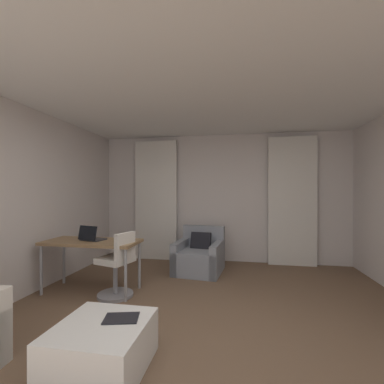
{
  "coord_description": "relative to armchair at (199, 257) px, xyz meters",
  "views": [
    {
      "loc": [
        0.35,
        -2.46,
        1.43
      ],
      "look_at": [
        -0.35,
        1.48,
        1.42
      ],
      "focal_mm": 24.64,
      "sensor_mm": 36.0,
      "label": 1
    }
  ],
  "objects": [
    {
      "name": "ground_plane",
      "position": [
        0.34,
        -2.19,
        -0.27
      ],
      "size": [
        12.0,
        12.0,
        0.0
      ],
      "primitive_type": "plane",
      "color": "brown"
    },
    {
      "name": "wall_window",
      "position": [
        0.34,
        0.84,
        1.03
      ],
      "size": [
        5.12,
        0.06,
        2.6
      ],
      "color": "silver",
      "rests_on": "ground"
    },
    {
      "name": "ceiling",
      "position": [
        0.34,
        -2.19,
        2.36
      ],
      "size": [
        5.12,
        6.12,
        0.06
      ],
      "primitive_type": "cube",
      "color": "white",
      "rests_on": "wall_left"
    },
    {
      "name": "curtain_left_panel",
      "position": [
        -1.04,
        0.71,
        0.98
      ],
      "size": [
        0.9,
        0.06,
        2.5
      ],
      "color": "silver",
      "rests_on": "ground"
    },
    {
      "name": "curtain_right_panel",
      "position": [
        1.71,
        0.71,
        0.98
      ],
      "size": [
        0.9,
        0.06,
        2.5
      ],
      "color": "silver",
      "rests_on": "ground"
    },
    {
      "name": "armchair",
      "position": [
        0.0,
        0.0,
        0.0
      ],
      "size": [
        0.88,
        0.92,
        0.78
      ],
      "color": "gray",
      "rests_on": "ground"
    },
    {
      "name": "desk",
      "position": [
        -1.38,
        -1.2,
        0.4
      ],
      "size": [
        1.34,
        0.58,
        0.73
      ],
      "color": "olive",
      "rests_on": "ground"
    },
    {
      "name": "desk_chair",
      "position": [
        -0.93,
        -1.31,
        0.13
      ],
      "size": [
        0.5,
        0.5,
        0.88
      ],
      "color": "gray",
      "rests_on": "ground"
    },
    {
      "name": "laptop",
      "position": [
        -1.39,
        -1.19,
        0.51
      ],
      "size": [
        0.37,
        0.32,
        0.22
      ],
      "color": "#2D2D33",
      "rests_on": "desk"
    },
    {
      "name": "coffee_table",
      "position": [
        -0.39,
        -2.7,
        -0.08
      ],
      "size": [
        0.71,
        0.74,
        0.37
      ],
      "color": "white",
      "rests_on": "ground"
    },
    {
      "name": "magazine_open",
      "position": [
        -0.27,
        -2.6,
        0.11
      ],
      "size": [
        0.32,
        0.26,
        0.01
      ],
      "color": "black",
      "rests_on": "coffee_table"
    }
  ]
}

